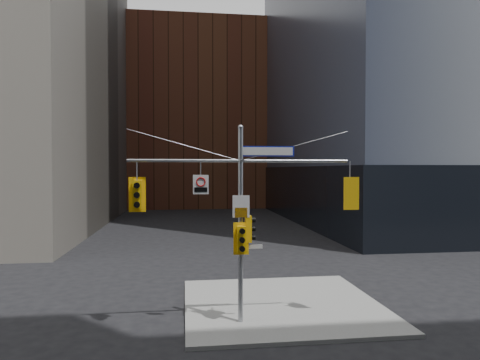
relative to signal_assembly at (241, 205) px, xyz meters
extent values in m
plane|color=black|center=(0.00, -1.99, -4.42)|extent=(160.00, 160.00, 0.00)
cube|color=gray|center=(2.00, 2.01, -4.34)|extent=(8.00, 8.00, 0.15)
cube|color=black|center=(28.00, 30.01, -1.42)|extent=(36.40, 36.40, 6.00)
cube|color=brown|center=(0.00, 56.01, 9.58)|extent=(26.00, 20.00, 28.00)
cylinder|color=#94979C|center=(0.00, 0.01, -0.82)|extent=(0.18, 0.18, 7.20)
sphere|color=#94979C|center=(0.00, 0.01, 2.78)|extent=(0.20, 0.20, 0.20)
cylinder|color=#94979C|center=(-2.00, 0.01, 1.58)|extent=(4.00, 0.11, 0.11)
cylinder|color=#94979C|center=(2.00, 0.01, 1.58)|extent=(4.00, 0.11, 0.11)
cylinder|color=#94979C|center=(0.00, -0.34, 1.58)|extent=(0.10, 0.70, 0.10)
cylinder|color=#94979C|center=(-2.00, 0.01, 2.13)|extent=(4.00, 0.02, 1.12)
cylinder|color=#94979C|center=(2.00, 0.01, 2.13)|extent=(4.00, 0.02, 1.12)
cube|color=yellow|center=(-3.66, 0.01, 0.38)|extent=(0.34, 0.25, 1.00)
cube|color=yellow|center=(-3.67, 0.18, 0.38)|extent=(0.59, 0.08, 1.24)
cylinder|color=black|center=(-3.65, -0.18, 0.72)|extent=(0.22, 0.17, 0.21)
cylinder|color=black|center=(-3.65, -0.11, 0.72)|extent=(0.18, 0.03, 0.18)
cylinder|color=black|center=(-3.65, -0.18, 0.38)|extent=(0.22, 0.17, 0.21)
cylinder|color=black|center=(-3.65, -0.11, 0.38)|extent=(0.18, 0.03, 0.18)
cylinder|color=black|center=(-3.65, -0.18, 0.05)|extent=(0.22, 0.17, 0.21)
cylinder|color=black|center=(-3.65, -0.11, 0.05)|extent=(0.18, 0.03, 0.18)
cube|color=yellow|center=(4.12, 0.01, 0.38)|extent=(0.33, 0.24, 0.98)
cube|color=yellow|center=(4.11, -0.16, 0.38)|extent=(0.58, 0.06, 1.21)
cylinder|color=black|center=(4.13, 0.19, 0.71)|extent=(0.21, 0.16, 0.21)
cylinder|color=black|center=(4.12, 0.12, 0.71)|extent=(0.18, 0.03, 0.18)
cylinder|color=black|center=(4.13, 0.19, 0.38)|extent=(0.21, 0.16, 0.21)
cylinder|color=black|center=(4.12, 0.12, 0.38)|extent=(0.18, 0.03, 0.18)
cylinder|color=black|center=(4.13, 0.19, 0.06)|extent=(0.21, 0.16, 0.21)
cylinder|color=black|center=(4.12, 0.12, 0.06)|extent=(0.18, 0.03, 0.18)
cube|color=yellow|center=(0.28, 0.01, -0.89)|extent=(0.22, 0.31, 0.96)
cylinder|color=black|center=(0.46, 0.01, -0.56)|extent=(0.15, 0.20, 0.20)
cylinder|color=black|center=(0.39, 0.01, -0.56)|extent=(0.02, 0.17, 0.17)
cylinder|color=black|center=(0.46, 0.01, -0.89)|extent=(0.15, 0.20, 0.20)
cylinder|color=black|center=(0.39, 0.01, -0.89)|extent=(0.02, 0.17, 0.17)
cylinder|color=black|center=(0.46, 0.01, -1.21)|extent=(0.15, 0.20, 0.20)
cylinder|color=#0CE559|center=(0.39, 0.01, -1.21)|extent=(0.02, 0.17, 0.17)
cube|color=yellow|center=(0.00, -0.27, -1.21)|extent=(0.31, 0.22, 0.94)
cube|color=yellow|center=(0.00, -0.11, -1.21)|extent=(0.55, 0.04, 1.16)
cylinder|color=black|center=(0.00, -0.45, -0.90)|extent=(0.20, 0.14, 0.20)
cylinder|color=black|center=(0.00, -0.38, -0.90)|extent=(0.17, 0.02, 0.17)
cylinder|color=black|center=(0.00, -0.45, -1.21)|extent=(0.20, 0.14, 0.20)
cylinder|color=black|center=(0.00, -0.38, -1.21)|extent=(0.17, 0.02, 0.17)
cylinder|color=black|center=(0.00, -0.45, -1.52)|extent=(0.20, 0.14, 0.20)
cylinder|color=black|center=(0.00, -0.38, -1.52)|extent=(0.17, 0.02, 0.17)
cube|color=#111EA1|center=(1.00, 0.01, 1.93)|extent=(1.95, 0.12, 0.38)
cube|color=silver|center=(1.00, -0.02, 1.93)|extent=(1.83, 0.08, 0.29)
cube|color=silver|center=(-1.43, -0.01, 0.73)|extent=(0.55, 0.05, 0.69)
torus|color=#B20A0A|center=(-1.43, -0.03, 0.83)|extent=(0.34, 0.06, 0.34)
cube|color=black|center=(-1.43, -0.03, 0.55)|extent=(0.46, 0.03, 0.17)
cube|color=silver|center=(0.00, -0.11, -0.06)|extent=(0.61, 0.09, 0.80)
cube|color=#D88C00|center=(0.00, -0.13, -0.28)|extent=(0.44, 0.05, 0.35)
cube|color=silver|center=(0.45, 0.01, -1.54)|extent=(0.71, 0.03, 0.14)
cube|color=#145926|center=(0.00, 0.46, -1.50)|extent=(0.05, 0.69, 0.14)
camera|label=1|loc=(-2.02, -15.27, 1.26)|focal=32.00mm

